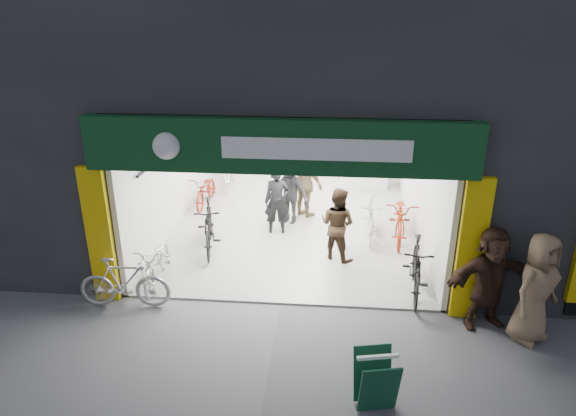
# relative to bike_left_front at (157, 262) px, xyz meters

# --- Properties ---
(ground) EXTENTS (60.00, 60.00, 0.00)m
(ground) POSITION_rel_bike_left_front_xyz_m (2.50, -0.60, -0.44)
(ground) COLOR #56565B
(ground) RESTS_ON ground
(building) EXTENTS (17.00, 10.27, 8.00)m
(building) POSITION_rel_bike_left_front_xyz_m (3.41, 4.39, 3.87)
(building) COLOR #232326
(building) RESTS_ON ground
(bike_left_front) EXTENTS (0.70, 1.72, 0.88)m
(bike_left_front) POSITION_rel_bike_left_front_xyz_m (0.00, 0.00, 0.00)
(bike_left_front) COLOR #B9B9BE
(bike_left_front) RESTS_ON ground
(bike_left_midfront) EXTENTS (0.89, 1.97, 1.14)m
(bike_left_midfront) POSITION_rel_bike_left_front_xyz_m (0.70, 1.47, 0.13)
(bike_left_midfront) COLOR black
(bike_left_midfront) RESTS_ON ground
(bike_left_midback) EXTENTS (0.64, 1.70, 0.88)m
(bike_left_midback) POSITION_rel_bike_left_front_xyz_m (0.00, 4.10, -0.00)
(bike_left_midback) COLOR maroon
(bike_left_midback) RESTS_ON ground
(bike_left_back) EXTENTS (0.51, 1.74, 1.04)m
(bike_left_back) POSITION_rel_bike_left_front_xyz_m (0.38, 5.62, 0.08)
(bike_left_back) COLOR silver
(bike_left_back) RESTS_ON ground
(bike_right_front) EXTENTS (0.71, 1.87, 1.10)m
(bike_right_front) POSITION_rel_bike_left_front_xyz_m (5.00, 0.00, 0.11)
(bike_right_front) COLOR black
(bike_right_front) RESTS_ON ground
(bike_right_mid) EXTENTS (0.94, 2.10, 1.07)m
(bike_right_mid) POSITION_rel_bike_left_front_xyz_m (5.00, 2.43, 0.09)
(bike_right_mid) COLOR maroon
(bike_right_mid) RESTS_ON ground
(bike_right_back) EXTENTS (0.52, 1.61, 0.95)m
(bike_right_back) POSITION_rel_bike_left_front_xyz_m (4.30, 2.44, 0.03)
(bike_right_back) COLOR #B0B1B5
(bike_right_back) RESTS_ON ground
(parked_bike) EXTENTS (1.68, 0.56, 1.00)m
(parked_bike) POSITION_rel_bike_left_front_xyz_m (-0.30, -0.90, 0.06)
(parked_bike) COLOR #ADACB1
(parked_bike) RESTS_ON ground
(customer_a) EXTENTS (0.64, 0.45, 1.66)m
(customer_a) POSITION_rel_bike_left_front_xyz_m (2.11, 2.47, 0.39)
(customer_a) COLOR black
(customer_a) RESTS_ON ground
(customer_b) EXTENTS (0.99, 0.92, 1.62)m
(customer_b) POSITION_rel_bike_left_front_xyz_m (3.52, 1.31, 0.37)
(customer_b) COLOR #342417
(customer_b) RESTS_ON ground
(customer_c) EXTENTS (1.30, 1.07, 1.75)m
(customer_c) POSITION_rel_bike_left_front_xyz_m (2.34, 3.08, 0.43)
(customer_c) COLOR black
(customer_c) RESTS_ON ground
(customer_d) EXTENTS (1.12, 1.03, 1.83)m
(customer_d) POSITION_rel_bike_left_front_xyz_m (2.72, 3.52, 0.47)
(customer_d) COLOR olive
(customer_d) RESTS_ON ground
(pedestrian_near) EXTENTS (1.10, 1.05, 1.89)m
(pedestrian_near) POSITION_rel_bike_left_front_xyz_m (6.68, -1.23, 0.50)
(pedestrian_near) COLOR #7B6247
(pedestrian_near) RESTS_ON ground
(pedestrian_far) EXTENTS (1.78, 0.99, 1.83)m
(pedestrian_far) POSITION_rel_bike_left_front_xyz_m (6.05, -0.90, 0.47)
(pedestrian_far) COLOR #311F16
(pedestrian_far) RESTS_ON ground
(sandwich_board) EXTENTS (0.63, 0.64, 0.83)m
(sandwich_board) POSITION_rel_bike_left_front_xyz_m (4.05, -3.02, 0.01)
(sandwich_board) COLOR #104028
(sandwich_board) RESTS_ON ground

